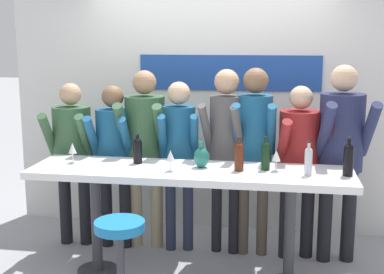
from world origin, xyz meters
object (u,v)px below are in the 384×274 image
(person_far_left, at_px, (72,147))
(decorative_vase, at_px, (201,157))
(wine_bottle_2, at_px, (239,155))
(bar_stool, at_px, (120,254))
(wine_bottle_1, at_px, (349,158))
(wine_glass_1, at_px, (170,156))
(tasting_table, at_px, (190,184))
(wine_glass_0, at_px, (72,149))
(person_center_left, at_px, (145,140))
(person_center_right, at_px, (226,139))
(wine_glass_2, at_px, (276,156))
(wine_bottle_4, at_px, (138,149))
(person_right, at_px, (254,140))
(person_left, at_px, (114,149))
(wine_bottle_0, at_px, (266,154))
(wine_bottle_3, at_px, (308,160))
(person_rightmost, at_px, (341,143))
(person_center, at_px, (179,147))
(person_far_right, at_px, (299,154))

(person_far_left, bearing_deg, decorative_vase, -23.73)
(wine_bottle_2, bearing_deg, bar_stool, -138.31)
(wine_bottle_1, xyz_separation_m, wine_glass_1, (-1.40, -0.09, -0.02))
(tasting_table, relative_size, wine_glass_0, 15.07)
(bar_stool, relative_size, person_center_left, 0.43)
(person_center_right, xyz_separation_m, wine_glass_2, (0.47, -0.58, -0.01))
(tasting_table, distance_m, wine_glass_2, 0.75)
(bar_stool, relative_size, wine_glass_1, 4.19)
(tasting_table, bearing_deg, wine_bottle_4, 165.35)
(person_center_left, bearing_deg, person_right, -3.14)
(person_left, relative_size, wine_bottle_2, 5.77)
(wine_bottle_0, xyz_separation_m, wine_bottle_1, (0.64, -0.09, 0.01))
(bar_stool, xyz_separation_m, wine_bottle_3, (1.35, 0.65, 0.60))
(person_rightmost, distance_m, wine_bottle_3, 0.70)
(person_center_right, distance_m, person_right, 0.26)
(decorative_vase, bearing_deg, wine_bottle_0, 0.70)
(person_rightmost, height_order, wine_glass_2, person_rightmost)
(person_far_left, bearing_deg, wine_bottle_0, -17.87)
(wine_bottle_0, height_order, wine_bottle_4, wine_bottle_0)
(wine_bottle_1, height_order, decorative_vase, wine_bottle_1)
(person_center, height_order, wine_bottle_1, person_center)
(person_left, bearing_deg, decorative_vase, -30.28)
(person_right, distance_m, wine_glass_1, 0.96)
(bar_stool, distance_m, person_left, 1.44)
(person_rightmost, bearing_deg, bar_stool, -152.17)
(person_right, relative_size, decorative_vase, 8.03)
(person_far_left, bearing_deg, bar_stool, -58.77)
(bar_stool, relative_size, wine_bottle_1, 2.38)
(tasting_table, relative_size, wine_glass_2, 15.07)
(person_center, height_order, wine_glass_1, person_center)
(wine_bottle_3, distance_m, wine_glass_0, 1.99)
(person_far_left, distance_m, person_right, 1.76)
(wine_bottle_2, bearing_deg, wine_glass_2, 5.38)
(person_far_left, bearing_deg, wine_glass_1, -34.25)
(person_rightmost, height_order, wine_bottle_4, person_rightmost)
(tasting_table, height_order, wine_bottle_0, wine_bottle_0)
(wine_bottle_3, bearing_deg, person_rightmost, 63.45)
(wine_bottle_0, relative_size, wine_glass_2, 1.59)
(wine_glass_0, distance_m, wine_glass_2, 1.73)
(person_far_right, distance_m, wine_glass_2, 0.61)
(person_far_right, xyz_separation_m, wine_glass_0, (-1.94, -0.57, 0.10))
(wine_bottle_0, bearing_deg, person_left, 160.80)
(person_far_left, relative_size, wine_glass_0, 9.07)
(person_far_left, xyz_separation_m, decorative_vase, (1.34, -0.52, 0.07))
(person_rightmost, bearing_deg, person_center_right, 168.22)
(wine_bottle_2, height_order, wine_glass_2, wine_bottle_2)
(wine_bottle_3, bearing_deg, wine_glass_1, -177.24)
(person_far_right, distance_m, wine_bottle_1, 0.72)
(wine_bottle_3, height_order, decorative_vase, wine_bottle_3)
(person_rightmost, relative_size, wine_bottle_0, 6.42)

